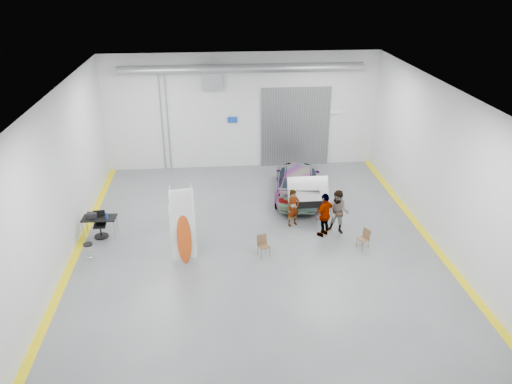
{
  "coord_description": "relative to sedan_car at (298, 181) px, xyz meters",
  "views": [
    {
      "loc": [
        -1.53,
        -16.93,
        10.06
      ],
      "look_at": [
        0.13,
        1.37,
        1.5
      ],
      "focal_mm": 35.0,
      "sensor_mm": 36.0,
      "label": 1
    }
  ],
  "objects": [
    {
      "name": "person_c",
      "position": [
        0.45,
        -3.79,
        0.18
      ],
      "size": [
        1.1,
        1.02,
        1.84
      ],
      "primitive_type": "imported",
      "rotation": [
        0.0,
        0.0,
        3.83
      ],
      "color": "brown",
      "rests_on": "ground"
    },
    {
      "name": "work_table",
      "position": [
        -8.52,
        -3.05,
        0.1
      ],
      "size": [
        1.35,
        0.71,
        1.08
      ],
      "rotation": [
        0.0,
        0.0,
        -0.04
      ],
      "color": "gray",
      "rests_on": "ground"
    },
    {
      "name": "trunk_lid",
      "position": [
        0.0,
        -2.29,
        0.76
      ],
      "size": [
        1.72,
        1.04,
        0.04
      ],
      "primitive_type": "cube",
      "color": "silver",
      "rests_on": "sedan_car"
    },
    {
      "name": "person_a",
      "position": [
        -0.66,
        -2.84,
        0.07
      ],
      "size": [
        0.7,
        0.62,
        1.61
      ],
      "primitive_type": "imported",
      "rotation": [
        0.0,
        0.0,
        0.5
      ],
      "color": "#90674E",
      "rests_on": "ground"
    },
    {
      "name": "room_shell",
      "position": [
        -2.08,
        -1.81,
        3.34
      ],
      "size": [
        14.02,
        16.18,
        6.01
      ],
      "color": "silver",
      "rests_on": "ground"
    },
    {
      "name": "ground",
      "position": [
        -2.31,
        -4.03,
        -0.74
      ],
      "size": [
        16.0,
        16.0,
        0.0
      ],
      "primitive_type": "plane",
      "color": "slate",
      "rests_on": "ground"
    },
    {
      "name": "shop_stool",
      "position": [
        -8.53,
        -4.86,
        -0.38
      ],
      "size": [
        0.36,
        0.36,
        0.71
      ],
      "rotation": [
        0.0,
        0.0,
        0.26
      ],
      "color": "black",
      "rests_on": "ground"
    },
    {
      "name": "office_chair",
      "position": [
        -8.44,
        -3.08,
        -0.27
      ],
      "size": [
        0.57,
        0.57,
        1.06
      ],
      "rotation": [
        0.0,
        0.0,
        0.05
      ],
      "color": "black",
      "rests_on": "ground"
    },
    {
      "name": "folding_chair_far",
      "position": [
        1.71,
        -4.91,
        -0.49
      ],
      "size": [
        0.49,
        0.6,
        0.79
      ],
      "rotation": [
        0.0,
        0.0,
        -1.09
      ],
      "color": "brown",
      "rests_on": "ground"
    },
    {
      "name": "folding_chair_near",
      "position": [
        -2.12,
        -5.11,
        -0.48
      ],
      "size": [
        0.49,
        0.52,
        0.82
      ],
      "rotation": [
        0.0,
        0.0,
        0.34
      ],
      "color": "brown",
      "rests_on": "ground"
    },
    {
      "name": "person_b",
      "position": [
        1.03,
        -3.63,
        0.19
      ],
      "size": [
        1.12,
        1.04,
        1.85
      ],
      "primitive_type": "imported",
      "rotation": [
        0.0,
        0.0,
        -0.49
      ],
      "color": "teal",
      "rests_on": "ground"
    },
    {
      "name": "surfboard_display",
      "position": [
        -5.06,
        -5.27,
        0.52
      ],
      "size": [
        0.87,
        0.34,
        3.11
      ],
      "rotation": [
        0.0,
        0.0,
        0.17
      ],
      "color": "white",
      "rests_on": "ground"
    },
    {
      "name": "sedan_car",
      "position": [
        0.0,
        0.0,
        0.0
      ],
      "size": [
        2.87,
        5.35,
        1.47
      ],
      "primitive_type": "imported",
      "rotation": [
        0.0,
        0.0,
        2.98
      ],
      "color": "white",
      "rests_on": "ground"
    }
  ]
}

